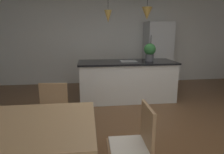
# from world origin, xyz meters

# --- Properties ---
(ground_plane) EXTENTS (10.00, 8.40, 0.04)m
(ground_plane) POSITION_xyz_m (0.00, 0.00, -0.02)
(ground_plane) COLOR brown
(wall_back_kitchen) EXTENTS (10.00, 0.12, 2.70)m
(wall_back_kitchen) POSITION_xyz_m (0.00, 3.26, 1.35)
(wall_back_kitchen) COLOR silver
(wall_back_kitchen) RESTS_ON ground_plane
(chair_kitchen_end) EXTENTS (0.41, 0.41, 0.87)m
(chair_kitchen_end) POSITION_xyz_m (-0.32, -1.17, 0.47)
(chair_kitchen_end) COLOR #A87F56
(chair_kitchen_end) RESTS_ON ground_plane
(chair_far_right) EXTENTS (0.44, 0.44, 0.87)m
(chair_far_right) POSITION_xyz_m (-1.23, -0.32, 0.47)
(chair_far_right) COLOR #A87F56
(chair_far_right) RESTS_ON ground_plane
(kitchen_island) EXTENTS (2.19, 0.87, 0.91)m
(kitchen_island) POSITION_xyz_m (0.15, 1.52, 0.46)
(kitchen_island) COLOR silver
(kitchen_island) RESTS_ON ground_plane
(refrigerator) EXTENTS (0.75, 0.67, 1.84)m
(refrigerator) POSITION_xyz_m (1.35, 2.86, 0.92)
(refrigerator) COLOR silver
(refrigerator) RESTS_ON ground_plane
(pendant_over_island_main) EXTENTS (0.17, 0.17, 0.95)m
(pendant_over_island_main) POSITION_xyz_m (-0.28, 1.52, 1.88)
(pendant_over_island_main) COLOR black
(pendant_over_island_aux) EXTENTS (0.23, 0.23, 0.88)m
(pendant_over_island_aux) POSITION_xyz_m (0.57, 1.52, 1.95)
(pendant_over_island_aux) COLOR black
(potted_plant_on_island) EXTENTS (0.27, 0.27, 0.40)m
(potted_plant_on_island) POSITION_xyz_m (0.67, 1.52, 1.13)
(potted_plant_on_island) COLOR #4C4C51
(potted_plant_on_island) RESTS_ON kitchen_island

